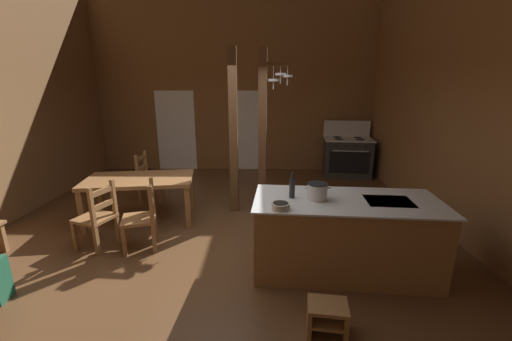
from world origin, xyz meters
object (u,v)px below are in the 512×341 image
kitchen_island (344,235)px  stove_range (347,156)px  ladderback_chair_near_window (143,217)px  mixing_bowl_on_counter (281,206)px  bottle_tall_on_counter (292,188)px  step_stool (327,316)px  dining_table (140,183)px  stockpot_on_counter (317,191)px  ladderback_chair_at_table_end (150,178)px  ladderback_chair_by_post (98,217)px

kitchen_island → stove_range: (1.14, 4.16, 0.02)m
ladderback_chair_near_window → mixing_bowl_on_counter: mixing_bowl_on_counter is taller
bottle_tall_on_counter → step_stool: bearing=-77.6°
kitchen_island → dining_table: (-2.98, 1.42, 0.19)m
stockpot_on_counter → kitchen_island: bearing=-1.4°
ladderback_chair_at_table_end → bottle_tall_on_counter: 3.46m
step_stool → dining_table: size_ratio=0.22×
stove_range → ladderback_chair_by_post: stove_range is taller
kitchen_island → stockpot_on_counter: 0.66m
ladderback_chair_near_window → bottle_tall_on_counter: 2.12m
stockpot_on_counter → ladderback_chair_at_table_end: bearing=140.1°
ladderback_chair_at_table_end → stove_range: bearing=22.7°
stockpot_on_counter → step_stool: bearing=-92.7°
stockpot_on_counter → stove_range: bearing=70.2°
stockpot_on_counter → mixing_bowl_on_counter: stockpot_on_counter is taller
bottle_tall_on_counter → kitchen_island: bearing=-5.6°
kitchen_island → ladderback_chair_by_post: (-3.25, 0.52, -0.01)m
ladderback_chair_by_post → ladderback_chair_near_window: bearing=0.1°
stove_range → bottle_tall_on_counter: (-1.78, -4.10, 0.56)m
kitchen_island → mixing_bowl_on_counter: 0.98m
step_stool → ladderback_chair_by_post: (-2.85, 1.55, 0.27)m
ladderback_chair_near_window → mixing_bowl_on_counter: size_ratio=4.75×
ladderback_chair_near_window → ladderback_chair_at_table_end: (-0.53, 1.84, 0.00)m
stove_range → mixing_bowl_on_counter: stove_range is taller
ladderback_chair_at_table_end → dining_table: bearing=-79.4°
kitchen_island → stockpot_on_counter: bearing=178.6°
ladderback_chair_near_window → stockpot_on_counter: (2.27, -0.51, 0.56)m
mixing_bowl_on_counter → dining_table: bearing=141.8°
ladderback_chair_near_window → step_stool: bearing=-34.8°
step_stool → mixing_bowl_on_counter: bearing=118.4°
dining_table → ladderback_chair_near_window: 0.99m
dining_table → bottle_tall_on_counter: bearing=-30.1°
step_stool → dining_table: dining_table is taller
ladderback_chair_by_post → ladderback_chair_at_table_end: bearing=87.2°
ladderback_chair_at_table_end → stockpot_on_counter: bearing=-39.9°
step_stool → bottle_tall_on_counter: size_ratio=1.26×
ladderback_chair_near_window → mixing_bowl_on_counter: bearing=-24.0°
ladderback_chair_near_window → stockpot_on_counter: stockpot_on_counter is taller
ladderback_chair_by_post → stove_range: bearing=39.7°
bottle_tall_on_counter → dining_table: bearing=149.9°
step_stool → ladderback_chair_at_table_end: 4.38m
ladderback_chair_by_post → stockpot_on_counter: 3.00m
kitchen_island → step_stool: bearing=-111.2°
ladderback_chair_near_window → ladderback_chair_by_post: (-0.62, -0.00, 0.00)m
step_stool → dining_table: (-2.58, 2.45, 0.47)m
dining_table → ladderback_chair_at_table_end: ladderback_chair_at_table_end is taller
dining_table → ladderback_chair_at_table_end: size_ratio=1.90×
dining_table → ladderback_chair_near_window: bearing=-68.4°
step_stool → ladderback_chair_near_window: ladderback_chair_near_window is taller
dining_table → stockpot_on_counter: stockpot_on_counter is taller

